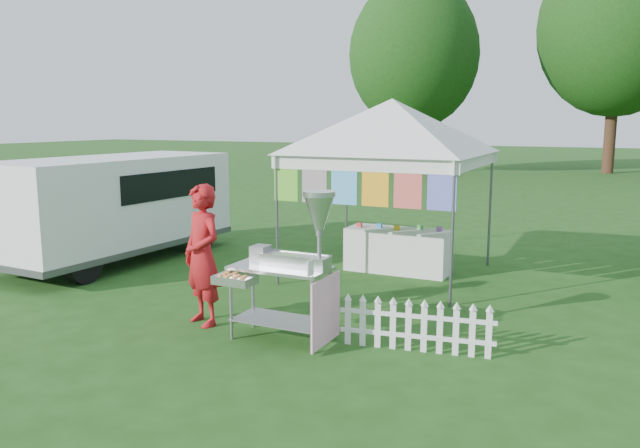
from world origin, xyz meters
The scene contains 9 objects.
ground centered at (0.00, 0.00, 0.00)m, with size 120.00×120.00×0.00m, color #1F4614.
canopy_main centered at (0.00, 3.49, 2.99)m, with size 4.24×4.24×3.45m.
tree_left centered at (-6.00, 24.00, 5.83)m, with size 6.40×6.40×9.53m.
tree_mid centered at (3.00, 28.00, 7.14)m, with size 7.60×7.60×11.52m.
donut_cart centered at (0.09, -0.19, 1.08)m, with size 1.33×0.90×1.84m.
vendor centered at (-1.31, -0.08, 0.92)m, with size 0.67×0.44×1.84m, color #AF151A.
cargo_van centered at (-5.04, 2.41, 1.06)m, with size 2.13×4.81×1.96m.
picket_fence centered at (1.50, 0.15, 0.29)m, with size 1.78×0.31×0.56m.
display_table centered at (0.07, 3.75, 0.38)m, with size 1.80×0.70×0.76m, color white.
Camera 1 is at (3.46, -6.54, 2.65)m, focal length 35.00 mm.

